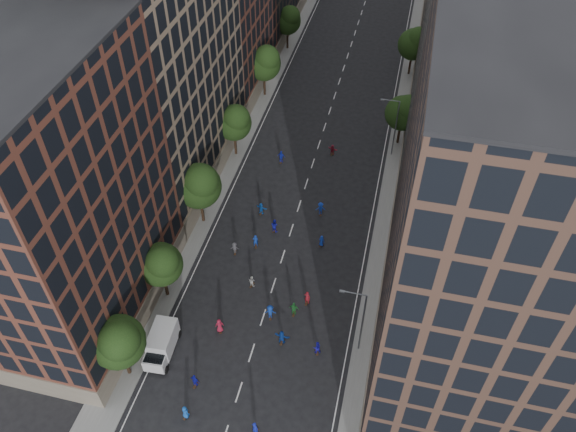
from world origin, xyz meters
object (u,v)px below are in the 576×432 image
(streetlamp_near, at_px, (360,319))
(skater_2, at_px, (317,348))
(skater_1, at_px, (255,428))
(cargo_van, at_px, (161,344))
(skater_0, at_px, (185,412))
(streetlamp_far, at_px, (394,125))

(streetlamp_near, relative_size, skater_2, 5.36)
(streetlamp_near, xyz_separation_m, skater_1, (-7.71, -11.00, -4.25))
(cargo_van, relative_size, skater_2, 3.14)
(skater_0, bearing_deg, cargo_van, -35.45)
(cargo_van, xyz_separation_m, skater_1, (11.54, -6.05, -0.53))
(streetlamp_near, distance_m, skater_0, 18.67)
(skater_1, height_order, skater_2, skater_1)
(streetlamp_far, height_order, cargo_van, streetlamp_far)
(streetlamp_near, bearing_deg, streetlamp_far, 90.00)
(skater_0, relative_size, skater_2, 0.99)
(streetlamp_near, xyz_separation_m, streetlamp_far, (0.00, 33.00, 0.00))
(cargo_van, relative_size, skater_0, 3.18)
(streetlamp_far, bearing_deg, skater_0, -108.18)
(streetlamp_far, relative_size, skater_1, 4.93)
(streetlamp_far, xyz_separation_m, skater_0, (-14.45, -44.00, -4.33))
(streetlamp_near, height_order, skater_1, streetlamp_near)
(skater_1, xyz_separation_m, skater_2, (3.83, 9.62, -0.07))
(skater_0, xyz_separation_m, skater_1, (6.74, 0.00, 0.08))
(skater_2, bearing_deg, streetlamp_near, 177.75)
(streetlamp_far, relative_size, cargo_van, 1.71)
(streetlamp_near, relative_size, streetlamp_far, 1.00)
(skater_1, distance_m, skater_2, 10.35)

